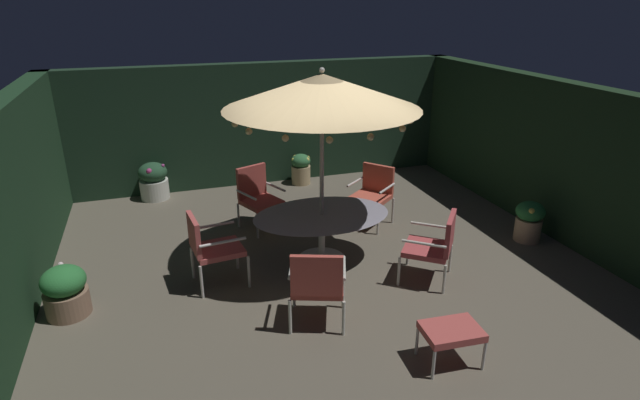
{
  "coord_description": "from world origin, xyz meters",
  "views": [
    {
      "loc": [
        -2.03,
        -5.95,
        3.47
      ],
      "look_at": [
        -0.01,
        0.19,
        0.89
      ],
      "focal_mm": 28.66,
      "sensor_mm": 36.0,
      "label": 1
    }
  ],
  "objects_px": {
    "potted_plant_back_right": "(529,220)",
    "potted_plant_back_center": "(301,168)",
    "patio_dining_table": "(322,223)",
    "patio_chair_southeast": "(210,245)",
    "patio_chair_northeast": "(373,191)",
    "patio_chair_east": "(257,194)",
    "potted_plant_front_corner": "(65,291)",
    "ottoman_footrest": "(452,332)",
    "patio_chair_south": "(317,282)",
    "potted_plant_right_near": "(154,181)",
    "patio_umbrella": "(322,92)",
    "patio_chair_north": "(435,243)"
  },
  "relations": [
    {
      "from": "patio_umbrella",
      "to": "patio_chair_north",
      "type": "relative_size",
      "value": 2.84
    },
    {
      "from": "patio_chair_northeast",
      "to": "patio_chair_east",
      "type": "distance_m",
      "value": 1.86
    },
    {
      "from": "patio_chair_northeast",
      "to": "potted_plant_front_corner",
      "type": "relative_size",
      "value": 1.55
    },
    {
      "from": "patio_chair_east",
      "to": "potted_plant_back_right",
      "type": "relative_size",
      "value": 1.58
    },
    {
      "from": "patio_umbrella",
      "to": "patio_chair_east",
      "type": "distance_m",
      "value": 2.39
    },
    {
      "from": "patio_dining_table",
      "to": "potted_plant_back_center",
      "type": "height_order",
      "value": "patio_dining_table"
    },
    {
      "from": "ottoman_footrest",
      "to": "potted_plant_back_right",
      "type": "relative_size",
      "value": 0.97
    },
    {
      "from": "patio_chair_northeast",
      "to": "potted_plant_front_corner",
      "type": "bearing_deg",
      "value": -163.82
    },
    {
      "from": "potted_plant_back_right",
      "to": "potted_plant_back_center",
      "type": "distance_m",
      "value": 4.36
    },
    {
      "from": "patio_chair_north",
      "to": "potted_plant_right_near",
      "type": "relative_size",
      "value": 1.37
    },
    {
      "from": "patio_dining_table",
      "to": "patio_chair_north",
      "type": "distance_m",
      "value": 1.55
    },
    {
      "from": "patio_dining_table",
      "to": "patio_chair_southeast",
      "type": "xyz_separation_m",
      "value": [
        -1.54,
        -0.18,
        -0.01
      ]
    },
    {
      "from": "patio_chair_northeast",
      "to": "patio_chair_southeast",
      "type": "distance_m",
      "value": 2.97
    },
    {
      "from": "patio_dining_table",
      "to": "patio_chair_north",
      "type": "height_order",
      "value": "patio_chair_north"
    },
    {
      "from": "potted_plant_right_near",
      "to": "potted_plant_front_corner",
      "type": "bearing_deg",
      "value": -106.8
    },
    {
      "from": "patio_dining_table",
      "to": "patio_chair_east",
      "type": "xyz_separation_m",
      "value": [
        -0.6,
        1.43,
        -0.02
      ]
    },
    {
      "from": "patio_umbrella",
      "to": "patio_chair_south",
      "type": "relative_size",
      "value": 2.76
    },
    {
      "from": "potted_plant_front_corner",
      "to": "potted_plant_back_center",
      "type": "relative_size",
      "value": 1.02
    },
    {
      "from": "potted_plant_front_corner",
      "to": "potted_plant_back_right",
      "type": "distance_m",
      "value": 6.41
    },
    {
      "from": "potted_plant_front_corner",
      "to": "potted_plant_right_near",
      "type": "bearing_deg",
      "value": 73.2
    },
    {
      "from": "patio_chair_south",
      "to": "patio_dining_table",
      "type": "bearing_deg",
      "value": 69.75
    },
    {
      "from": "patio_umbrella",
      "to": "patio_dining_table",
      "type": "bearing_deg",
      "value": -27.68
    },
    {
      "from": "patio_chair_southeast",
      "to": "potted_plant_right_near",
      "type": "bearing_deg",
      "value": 100.39
    },
    {
      "from": "patio_dining_table",
      "to": "patio_chair_south",
      "type": "xyz_separation_m",
      "value": [
        -0.53,
        -1.45,
        -0.02
      ]
    },
    {
      "from": "patio_chair_south",
      "to": "potted_plant_right_near",
      "type": "height_order",
      "value": "patio_chair_south"
    },
    {
      "from": "patio_chair_northeast",
      "to": "patio_chair_southeast",
      "type": "xyz_separation_m",
      "value": [
        -2.74,
        -1.14,
        0.01
      ]
    },
    {
      "from": "potted_plant_right_near",
      "to": "potted_plant_back_center",
      "type": "bearing_deg",
      "value": -1.32
    },
    {
      "from": "ottoman_footrest",
      "to": "potted_plant_front_corner",
      "type": "bearing_deg",
      "value": 150.43
    },
    {
      "from": "patio_chair_north",
      "to": "patio_chair_northeast",
      "type": "relative_size",
      "value": 0.99
    },
    {
      "from": "patio_dining_table",
      "to": "patio_chair_northeast",
      "type": "distance_m",
      "value": 1.54
    },
    {
      "from": "patio_umbrella",
      "to": "potted_plant_back_right",
      "type": "height_order",
      "value": "patio_umbrella"
    },
    {
      "from": "patio_chair_southeast",
      "to": "ottoman_footrest",
      "type": "height_order",
      "value": "patio_chair_southeast"
    },
    {
      "from": "potted_plant_front_corner",
      "to": "potted_plant_right_near",
      "type": "height_order",
      "value": "potted_plant_right_near"
    },
    {
      "from": "patio_chair_north",
      "to": "patio_chair_east",
      "type": "distance_m",
      "value": 3.01
    },
    {
      "from": "patio_chair_east",
      "to": "potted_plant_front_corner",
      "type": "relative_size",
      "value": 1.6
    },
    {
      "from": "patio_dining_table",
      "to": "potted_plant_back_center",
      "type": "xyz_separation_m",
      "value": [
        0.62,
        3.16,
        -0.26
      ]
    },
    {
      "from": "potted_plant_back_right",
      "to": "potted_plant_right_near",
      "type": "bearing_deg",
      "value": 146.08
    },
    {
      "from": "patio_umbrella",
      "to": "potted_plant_front_corner",
      "type": "height_order",
      "value": "patio_umbrella"
    },
    {
      "from": "patio_chair_northeast",
      "to": "potted_plant_front_corner",
      "type": "distance_m",
      "value": 4.62
    },
    {
      "from": "patio_chair_southeast",
      "to": "potted_plant_right_near",
      "type": "xyz_separation_m",
      "value": [
        -0.62,
        3.4,
        -0.22
      ]
    },
    {
      "from": "potted_plant_back_right",
      "to": "potted_plant_back_center",
      "type": "relative_size",
      "value": 1.03
    },
    {
      "from": "patio_chair_southeast",
      "to": "patio_chair_south",
      "type": "distance_m",
      "value": 1.62
    },
    {
      "from": "ottoman_footrest",
      "to": "potted_plant_front_corner",
      "type": "relative_size",
      "value": 0.98
    },
    {
      "from": "potted_plant_back_right",
      "to": "patio_chair_east",
      "type": "bearing_deg",
      "value": 154.51
    },
    {
      "from": "patio_chair_southeast",
      "to": "potted_plant_back_center",
      "type": "relative_size",
      "value": 1.62
    },
    {
      "from": "patio_chair_east",
      "to": "potted_plant_front_corner",
      "type": "distance_m",
      "value": 3.17
    },
    {
      "from": "patio_chair_east",
      "to": "potted_plant_front_corner",
      "type": "xyz_separation_m",
      "value": [
        -2.63,
        -1.75,
        -0.24
      ]
    },
    {
      "from": "patio_chair_north",
      "to": "potted_plant_back_center",
      "type": "height_order",
      "value": "patio_chair_north"
    },
    {
      "from": "potted_plant_back_right",
      "to": "ottoman_footrest",
      "type": "bearing_deg",
      "value": -141.61
    },
    {
      "from": "patio_chair_north",
      "to": "patio_chair_northeast",
      "type": "xyz_separation_m",
      "value": [
        -0.01,
        1.94,
        0.03
      ]
    }
  ]
}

